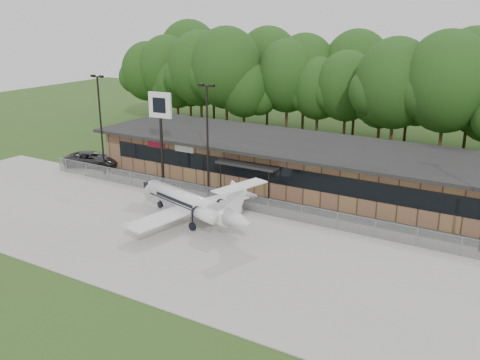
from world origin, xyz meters
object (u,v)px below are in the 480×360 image
Objects in this scene: terminal at (294,162)px; suv at (92,159)px; pole_sign at (160,115)px; business_jet at (193,204)px.

suv is (-21.39, -5.83, -1.34)m from terminal.
pole_sign reaches higher than suv.
business_jet is at bearing -99.86° from terminal.
pole_sign is at bearing 157.46° from business_jet.
pole_sign is (-10.48, -7.15, 4.76)m from terminal.
pole_sign is at bearing -118.00° from suv.
business_jet is 2.25× the size of suv.
business_jet reaches higher than suv.
pole_sign is (10.91, -1.31, 6.11)m from suv.
pole_sign is at bearing -145.72° from terminal.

